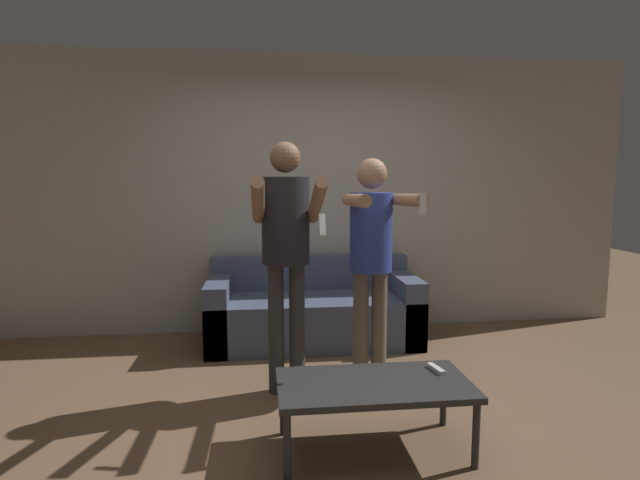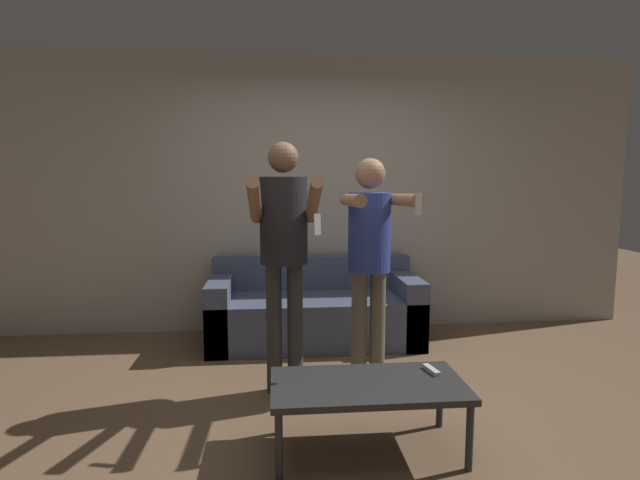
# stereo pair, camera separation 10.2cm
# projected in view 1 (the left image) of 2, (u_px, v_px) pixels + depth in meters

# --- Properties ---
(ground_plane) EXTENTS (14.00, 14.00, 0.00)m
(ground_plane) POSITION_uv_depth(u_px,v_px,m) (347.00, 415.00, 3.20)
(ground_plane) COLOR brown
(wall_back) EXTENTS (6.40, 0.06, 2.70)m
(wall_back) POSITION_uv_depth(u_px,v_px,m) (315.00, 195.00, 4.94)
(wall_back) COLOR #B7B2A8
(wall_back) RESTS_ON ground_plane
(couch) EXTENTS (1.91, 0.82, 0.76)m
(couch) POSITION_uv_depth(u_px,v_px,m) (313.00, 312.00, 4.63)
(couch) COLOR #4C5670
(couch) RESTS_ON ground_plane
(person_standing_left) EXTENTS (0.45, 0.76, 1.76)m
(person_standing_left) POSITION_uv_depth(u_px,v_px,m) (286.00, 238.00, 3.40)
(person_standing_left) COLOR #383838
(person_standing_left) RESTS_ON ground_plane
(person_standing_right) EXTENTS (0.42, 0.76, 1.65)m
(person_standing_right) POSITION_uv_depth(u_px,v_px,m) (372.00, 247.00, 3.48)
(person_standing_right) COLOR #6B6051
(person_standing_right) RESTS_ON ground_plane
(coffee_table) EXTENTS (1.06, 0.55, 0.40)m
(coffee_table) POSITION_uv_depth(u_px,v_px,m) (374.00, 388.00, 2.75)
(coffee_table) COLOR #2D2D2D
(coffee_table) RESTS_ON ground_plane
(remote_on_table) EXTENTS (0.07, 0.15, 0.02)m
(remote_on_table) POSITION_uv_depth(u_px,v_px,m) (436.00, 369.00, 2.90)
(remote_on_table) COLOR white
(remote_on_table) RESTS_ON coffee_table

